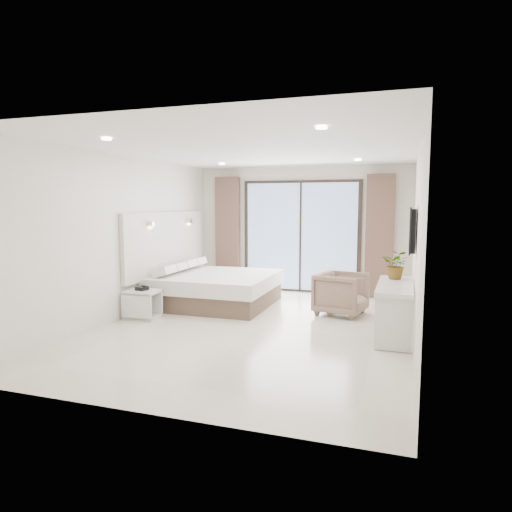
{
  "coord_description": "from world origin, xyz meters",
  "views": [
    {
      "loc": [
        2.16,
        -6.55,
        1.9
      ],
      "look_at": [
        -0.14,
        0.4,
        1.07
      ],
      "focal_mm": 32.0,
      "sensor_mm": 36.0,
      "label": 1
    }
  ],
  "objects_px": {
    "bed": "(215,288)",
    "nightstand": "(143,304)",
    "console_desk": "(395,298)",
    "armchair": "(341,292)"
  },
  "relations": [
    {
      "from": "bed",
      "to": "console_desk",
      "type": "relative_size",
      "value": 1.36
    },
    {
      "from": "nightstand",
      "to": "armchair",
      "type": "height_order",
      "value": "armchair"
    },
    {
      "from": "bed",
      "to": "nightstand",
      "type": "xyz_separation_m",
      "value": [
        -0.72,
        -1.36,
        -0.07
      ]
    },
    {
      "from": "bed",
      "to": "nightstand",
      "type": "distance_m",
      "value": 1.54
    },
    {
      "from": "bed",
      "to": "armchair",
      "type": "xyz_separation_m",
      "value": [
        2.38,
        -0.04,
        0.09
      ]
    },
    {
      "from": "nightstand",
      "to": "console_desk",
      "type": "bearing_deg",
      "value": 1.13
    },
    {
      "from": "bed",
      "to": "console_desk",
      "type": "xyz_separation_m",
      "value": [
        3.29,
        -1.14,
        0.25
      ]
    },
    {
      "from": "console_desk",
      "to": "bed",
      "type": "bearing_deg",
      "value": 160.9
    },
    {
      "from": "armchair",
      "to": "nightstand",
      "type": "bearing_deg",
      "value": 124.49
    },
    {
      "from": "bed",
      "to": "nightstand",
      "type": "bearing_deg",
      "value": -118.05
    }
  ]
}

